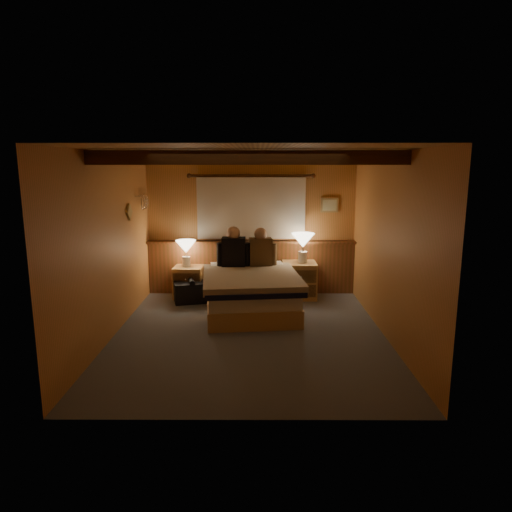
{
  "coord_description": "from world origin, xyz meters",
  "views": [
    {
      "loc": [
        0.11,
        -5.79,
        2.23
      ],
      "look_at": [
        0.09,
        0.4,
        0.99
      ],
      "focal_mm": 32.0,
      "sensor_mm": 36.0,
      "label": 1
    }
  ],
  "objects_px": {
    "lamp_left": "(186,248)",
    "person_left": "(234,250)",
    "person_right": "(261,250)",
    "nightstand_right": "(299,280)",
    "lamp_right": "(303,242)",
    "bed": "(251,292)",
    "nightstand_left": "(189,282)",
    "duffel_bag": "(192,292)"
  },
  "relations": [
    {
      "from": "nightstand_left",
      "to": "lamp_left",
      "type": "relative_size",
      "value": 1.19
    },
    {
      "from": "lamp_left",
      "to": "lamp_right",
      "type": "bearing_deg",
      "value": -1.98
    },
    {
      "from": "person_right",
      "to": "duffel_bag",
      "type": "xyz_separation_m",
      "value": [
        -1.14,
        -0.05,
        -0.7
      ]
    },
    {
      "from": "lamp_left",
      "to": "nightstand_left",
      "type": "bearing_deg",
      "value": -37.41
    },
    {
      "from": "nightstand_left",
      "to": "lamp_right",
      "type": "xyz_separation_m",
      "value": [
        1.94,
        -0.04,
        0.7
      ]
    },
    {
      "from": "bed",
      "to": "lamp_left",
      "type": "bearing_deg",
      "value": 136.9
    },
    {
      "from": "bed",
      "to": "lamp_left",
      "type": "relative_size",
      "value": 4.33
    },
    {
      "from": "bed",
      "to": "nightstand_right",
      "type": "distance_m",
      "value": 1.13
    },
    {
      "from": "lamp_left",
      "to": "person_left",
      "type": "height_order",
      "value": "person_left"
    },
    {
      "from": "nightstand_right",
      "to": "person_right",
      "type": "bearing_deg",
      "value": -162.45
    },
    {
      "from": "lamp_left",
      "to": "lamp_right",
      "type": "xyz_separation_m",
      "value": [
        1.97,
        -0.07,
        0.12
      ]
    },
    {
      "from": "nightstand_left",
      "to": "nightstand_right",
      "type": "height_order",
      "value": "nightstand_right"
    },
    {
      "from": "person_left",
      "to": "person_right",
      "type": "bearing_deg",
      "value": 7.89
    },
    {
      "from": "bed",
      "to": "duffel_bag",
      "type": "height_order",
      "value": "bed"
    },
    {
      "from": "bed",
      "to": "person_right",
      "type": "bearing_deg",
      "value": 68.12
    },
    {
      "from": "bed",
      "to": "lamp_right",
      "type": "height_order",
      "value": "lamp_right"
    },
    {
      "from": "nightstand_right",
      "to": "lamp_right",
      "type": "relative_size",
      "value": 1.23
    },
    {
      "from": "nightstand_left",
      "to": "bed",
      "type": "bearing_deg",
      "value": -34.54
    },
    {
      "from": "nightstand_left",
      "to": "person_right",
      "type": "bearing_deg",
      "value": -9.13
    },
    {
      "from": "nightstand_left",
      "to": "person_right",
      "type": "distance_m",
      "value": 1.39
    },
    {
      "from": "person_right",
      "to": "lamp_right",
      "type": "bearing_deg",
      "value": 9.95
    },
    {
      "from": "lamp_right",
      "to": "person_right",
      "type": "xyz_separation_m",
      "value": [
        -0.71,
        -0.21,
        -0.09
      ]
    },
    {
      "from": "lamp_left",
      "to": "duffel_bag",
      "type": "height_order",
      "value": "lamp_left"
    },
    {
      "from": "bed",
      "to": "nightstand_right",
      "type": "relative_size",
      "value": 3.16
    },
    {
      "from": "bed",
      "to": "nightstand_right",
      "type": "xyz_separation_m",
      "value": [
        0.82,
        0.77,
        -0.01
      ]
    },
    {
      "from": "bed",
      "to": "person_right",
      "type": "relative_size",
      "value": 3.01
    },
    {
      "from": "bed",
      "to": "nightstand_left",
      "type": "bearing_deg",
      "value": 136.91
    },
    {
      "from": "nightstand_left",
      "to": "nightstand_right",
      "type": "distance_m",
      "value": 1.89
    },
    {
      "from": "nightstand_right",
      "to": "nightstand_left",
      "type": "bearing_deg",
      "value": 178.32
    },
    {
      "from": "lamp_left",
      "to": "person_left",
      "type": "distance_m",
      "value": 0.89
    },
    {
      "from": "person_right",
      "to": "duffel_bag",
      "type": "relative_size",
      "value": 1.04
    },
    {
      "from": "lamp_right",
      "to": "person_left",
      "type": "height_order",
      "value": "person_left"
    },
    {
      "from": "lamp_left",
      "to": "lamp_right",
      "type": "relative_size",
      "value": 0.9
    },
    {
      "from": "bed",
      "to": "person_left",
      "type": "distance_m",
      "value": 0.8
    },
    {
      "from": "duffel_bag",
      "to": "nightstand_right",
      "type": "bearing_deg",
      "value": -6.33
    },
    {
      "from": "person_left",
      "to": "person_right",
      "type": "xyz_separation_m",
      "value": [
        0.44,
        0.05,
        -0.01
      ]
    },
    {
      "from": "bed",
      "to": "nightstand_left",
      "type": "distance_m",
      "value": 1.34
    },
    {
      "from": "lamp_left",
      "to": "person_left",
      "type": "xyz_separation_m",
      "value": [
        0.83,
        -0.33,
        0.03
      ]
    },
    {
      "from": "lamp_left",
      "to": "person_left",
      "type": "relative_size",
      "value": 0.67
    },
    {
      "from": "person_left",
      "to": "person_right",
      "type": "distance_m",
      "value": 0.44
    },
    {
      "from": "person_right",
      "to": "bed",
      "type": "bearing_deg",
      "value": -112.15
    },
    {
      "from": "nightstand_right",
      "to": "person_right",
      "type": "height_order",
      "value": "person_right"
    }
  ]
}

